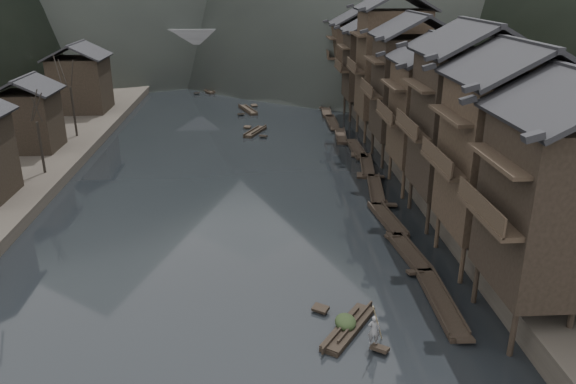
{
  "coord_description": "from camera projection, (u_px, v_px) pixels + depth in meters",
  "views": [
    {
      "loc": [
        2.02,
        -32.51,
        17.22
      ],
      "look_at": [
        4.32,
        6.06,
        2.5
      ],
      "focal_mm": 35.0,
      "sensor_mm": 36.0,
      "label": 1
    }
  ],
  "objects": [
    {
      "name": "water",
      "position": [
        227.0,
        263.0,
        36.34
      ],
      "size": [
        300.0,
        300.0,
        0.0
      ],
      "primitive_type": "plane",
      "color": "black",
      "rests_on": "ground"
    },
    {
      "name": "right_bank",
      "position": [
        501.0,
        109.0,
        75.28
      ],
      "size": [
        40.0,
        200.0,
        1.8
      ],
      "primitive_type": "cube",
      "color": "#2D2823",
      "rests_on": "ground"
    },
    {
      "name": "stilt_houses",
      "position": [
        419.0,
        75.0,
        51.95
      ],
      "size": [
        9.0,
        67.6,
        16.5
      ],
      "color": "black",
      "rests_on": "ground"
    },
    {
      "name": "left_houses",
      "position": [
        12.0,
        112.0,
        51.95
      ],
      "size": [
        8.1,
        53.2,
        8.73
      ],
      "color": "black",
      "rests_on": "left_bank"
    },
    {
      "name": "bare_trees",
      "position": [
        0.0,
        131.0,
        41.7
      ],
      "size": [
        3.86,
        43.12,
        7.72
      ],
      "color": "black",
      "rests_on": "left_bank"
    },
    {
      "name": "moored_sampans",
      "position": [
        362.0,
        169.0,
        53.65
      ],
      "size": [
        2.93,
        55.36,
        0.47
      ],
      "color": "black",
      "rests_on": "water"
    },
    {
      "name": "midriver_boats",
      "position": [
        233.0,
        107.0,
        79.33
      ],
      "size": [
        11.15,
        32.51,
        0.45
      ],
      "color": "black",
      "rests_on": "water"
    },
    {
      "name": "stone_bridge",
      "position": [
        243.0,
        50.0,
        101.68
      ],
      "size": [
        40.0,
        6.0,
        9.0
      ],
      "color": "#4C4C4F",
      "rests_on": "ground"
    },
    {
      "name": "hero_sampan",
      "position": [
        348.0,
        328.0,
        29.23
      ],
      "size": [
        3.55,
        4.68,
        0.44
      ],
      "color": "black",
      "rests_on": "water"
    },
    {
      "name": "cargo_heap",
      "position": [
        346.0,
        316.0,
        29.2
      ],
      "size": [
        1.12,
        1.46,
        0.67
      ],
      "primitive_type": "ellipsoid",
      "color": "black",
      "rests_on": "hero_sampan"
    },
    {
      "name": "boatman",
      "position": [
        374.0,
        326.0,
        27.54
      ],
      "size": [
        0.64,
        0.47,
        1.63
      ],
      "primitive_type": "imported",
      "rotation": [
        0.0,
        0.0,
        3.01
      ],
      "color": "slate",
      "rests_on": "hero_sampan"
    },
    {
      "name": "bamboo_pole",
      "position": [
        381.0,
        281.0,
        26.66
      ],
      "size": [
        1.15,
        1.96,
        3.42
      ],
      "primitive_type": "cylinder",
      "rotation": [
        0.57,
        0.0,
        -0.52
      ],
      "color": "#8C7A51",
      "rests_on": "boatman"
    }
  ]
}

